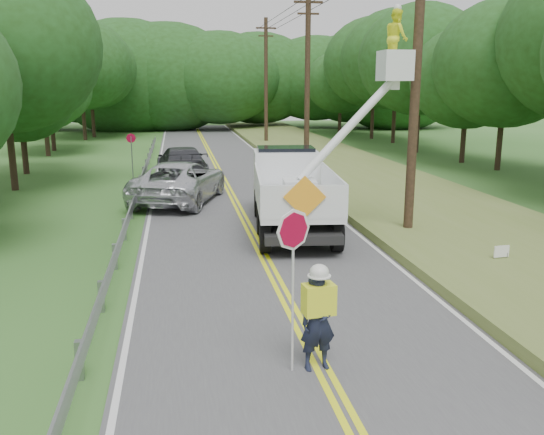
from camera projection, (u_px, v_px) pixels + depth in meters
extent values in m
plane|color=#2C5B1F|center=(332.00, 389.00, 9.38)|extent=(140.00, 140.00, 0.00)
cube|color=#4B4B4E|center=(239.00, 209.00, 22.83)|extent=(7.20, 96.00, 0.02)
cube|color=#F1F718|center=(236.00, 209.00, 22.81)|extent=(0.12, 96.00, 0.00)
cube|color=#F1F718|center=(241.00, 209.00, 22.84)|extent=(0.12, 96.00, 0.00)
cube|color=silver|center=(151.00, 212.00, 22.27)|extent=(0.12, 96.00, 0.00)
cube|color=silver|center=(323.00, 206.00, 23.38)|extent=(0.12, 96.00, 0.00)
cube|color=gray|center=(79.00, 360.00, 9.61)|extent=(0.12, 0.14, 0.70)
cube|color=gray|center=(101.00, 296.00, 12.49)|extent=(0.12, 0.14, 0.70)
cube|color=gray|center=(115.00, 257.00, 15.37)|extent=(0.12, 0.14, 0.70)
cube|color=gray|center=(124.00, 229.00, 18.25)|extent=(0.12, 0.14, 0.70)
cube|color=gray|center=(131.00, 210.00, 21.14)|extent=(0.12, 0.14, 0.70)
cube|color=gray|center=(136.00, 195.00, 24.02)|extent=(0.12, 0.14, 0.70)
cube|color=gray|center=(140.00, 183.00, 26.90)|extent=(0.12, 0.14, 0.70)
cube|color=gray|center=(143.00, 173.00, 29.78)|extent=(0.12, 0.14, 0.70)
cube|color=gray|center=(146.00, 165.00, 32.67)|extent=(0.12, 0.14, 0.70)
cube|color=gray|center=(148.00, 159.00, 35.55)|extent=(0.12, 0.14, 0.70)
cube|color=gray|center=(150.00, 153.00, 38.43)|extent=(0.12, 0.14, 0.70)
cube|color=gray|center=(152.00, 148.00, 41.31)|extent=(0.12, 0.14, 0.70)
cube|color=gray|center=(153.00, 144.00, 44.20)|extent=(0.12, 0.14, 0.70)
cube|color=gray|center=(137.00, 193.00, 23.02)|extent=(0.05, 48.00, 0.34)
cylinder|color=black|center=(416.00, 79.00, 17.70)|extent=(0.30, 0.30, 10.00)
cylinder|color=black|center=(307.00, 81.00, 32.11)|extent=(0.30, 0.30, 10.00)
cube|color=black|center=(308.00, 2.00, 31.16)|extent=(1.60, 0.12, 0.12)
cube|color=black|center=(308.00, 14.00, 31.29)|extent=(1.20, 0.10, 0.10)
cylinder|color=black|center=(266.00, 82.00, 46.52)|extent=(0.30, 0.30, 10.00)
cube|color=black|center=(266.00, 28.00, 45.57)|extent=(1.60, 0.12, 0.12)
cube|color=black|center=(266.00, 36.00, 45.71)|extent=(1.20, 0.10, 0.10)
cube|color=olive|center=(408.00, 200.00, 23.93)|extent=(7.00, 96.00, 0.30)
cylinder|color=#332319|center=(11.00, 150.00, 26.58)|extent=(0.32, 0.32, 3.79)
ellipsoid|color=#1F4215|center=(1.00, 45.00, 25.53)|extent=(8.85, 8.85, 7.79)
cylinder|color=#332319|center=(25.00, 151.00, 31.63)|extent=(0.32, 0.32, 2.52)
ellipsoid|color=#1F4215|center=(19.00, 94.00, 30.93)|extent=(5.88, 5.88, 5.17)
cylinder|color=#332319|center=(47.00, 137.00, 39.51)|extent=(0.32, 0.32, 2.60)
ellipsoid|color=#1F4215|center=(43.00, 90.00, 38.79)|extent=(6.06, 6.06, 5.33)
cylinder|color=#332319|center=(53.00, 133.00, 42.73)|extent=(0.32, 0.32, 2.65)
ellipsoid|color=#1F4215|center=(49.00, 88.00, 42.00)|extent=(6.19, 6.19, 5.45)
cylinder|color=#332319|center=(84.00, 118.00, 50.76)|extent=(0.32, 0.32, 3.80)
ellipsoid|color=#1F4215|center=(80.00, 64.00, 49.71)|extent=(8.87, 8.87, 7.81)
cylinder|color=#332319|center=(93.00, 118.00, 53.57)|extent=(0.32, 0.32, 3.65)
ellipsoid|color=#1F4215|center=(90.00, 68.00, 52.56)|extent=(8.51, 8.51, 7.48)
cylinder|color=#332319|center=(500.00, 140.00, 32.89)|extent=(0.32, 0.32, 3.48)
ellipsoid|color=#1F4215|center=(507.00, 63.00, 31.93)|extent=(8.12, 8.12, 7.15)
cylinder|color=#332319|center=(463.00, 138.00, 36.13)|extent=(0.32, 0.32, 3.04)
ellipsoid|color=#1F4215|center=(468.00, 78.00, 35.29)|extent=(7.10, 7.10, 6.25)
cylinder|color=#332319|center=(417.00, 126.00, 41.51)|extent=(0.32, 0.32, 3.80)
ellipsoid|color=#1F4215|center=(421.00, 60.00, 40.46)|extent=(8.87, 8.87, 7.80)
cylinder|color=#332319|center=(394.00, 119.00, 48.24)|extent=(0.32, 0.32, 3.97)
ellipsoid|color=#1F4215|center=(397.00, 59.00, 47.15)|extent=(9.26, 9.26, 8.15)
cylinder|color=#332319|center=(372.00, 117.00, 52.04)|extent=(0.32, 0.32, 3.90)
ellipsoid|color=#1F4215|center=(374.00, 63.00, 50.96)|extent=(9.09, 9.09, 8.00)
cylinder|color=#332319|center=(340.00, 119.00, 56.79)|extent=(0.32, 0.32, 2.94)
ellipsoid|color=#1F4215|center=(341.00, 82.00, 55.97)|extent=(6.86, 6.86, 6.04)
ellipsoid|color=#1F4215|center=(34.00, 78.00, 61.09)|extent=(13.89, 10.42, 10.42)
ellipsoid|color=#1F4215|center=(81.00, 78.00, 61.23)|extent=(12.70, 9.53, 9.53)
ellipsoid|color=#1F4215|center=(127.00, 78.00, 61.17)|extent=(16.40, 12.30, 12.30)
ellipsoid|color=#1F4215|center=(168.00, 78.00, 61.61)|extent=(15.55, 11.66, 11.66)
ellipsoid|color=#1F4215|center=(220.00, 78.00, 60.80)|extent=(12.94, 9.71, 9.71)
ellipsoid|color=#1F4215|center=(258.00, 78.00, 64.80)|extent=(13.56, 10.17, 10.17)
ellipsoid|color=#1F4215|center=(316.00, 78.00, 65.05)|extent=(12.61, 9.45, 9.45)
ellipsoid|color=#1F4215|center=(351.00, 78.00, 64.81)|extent=(13.18, 9.88, 9.88)
ellipsoid|color=#1F4215|center=(398.00, 78.00, 63.63)|extent=(15.73, 11.80, 11.80)
imported|color=#191E33|center=(318.00, 321.00, 9.83)|extent=(0.69, 0.50, 1.75)
cube|color=#CDD822|center=(319.00, 299.00, 9.74)|extent=(0.57, 0.39, 0.53)
ellipsoid|color=silver|center=(319.00, 272.00, 9.63)|extent=(0.33, 0.33, 0.26)
cylinder|color=#B7B7B7|center=(293.00, 304.00, 9.67)|extent=(0.04, 0.04, 2.45)
cylinder|color=#9D052A|center=(293.00, 230.00, 9.38)|extent=(0.62, 0.37, 0.70)
cylinder|color=black|center=(265.00, 236.00, 16.81)|extent=(0.42, 1.04, 1.02)
cylinder|color=black|center=(337.00, 235.00, 16.94)|extent=(0.42, 1.04, 1.02)
cylinder|color=black|center=(262.00, 219.00, 18.87)|extent=(0.42, 1.04, 1.02)
cylinder|color=black|center=(326.00, 218.00, 19.00)|extent=(0.42, 1.04, 1.02)
cylinder|color=black|center=(259.00, 203.00, 21.45)|extent=(0.42, 1.04, 1.02)
cylinder|color=black|center=(315.00, 202.00, 21.57)|extent=(0.42, 1.04, 1.02)
cube|color=black|center=(293.00, 214.00, 19.23)|extent=(2.91, 6.97, 0.26)
cube|color=white|center=(295.00, 203.00, 18.39)|extent=(2.93, 5.10, 0.23)
cube|color=white|center=(258.00, 187.00, 18.20)|extent=(0.57, 4.85, 0.95)
cube|color=white|center=(333.00, 187.00, 18.34)|extent=(0.57, 4.85, 0.95)
cube|color=white|center=(304.00, 202.00, 15.92)|extent=(2.43, 0.32, 0.95)
cube|color=white|center=(286.00, 176.00, 21.81)|extent=(2.58, 2.25, 1.91)
cube|color=black|center=(286.00, 157.00, 21.86)|extent=(2.25, 1.59, 0.79)
cube|color=white|center=(299.00, 194.00, 17.14)|extent=(1.05, 1.05, 0.85)
cube|color=white|center=(395.00, 66.00, 17.49)|extent=(0.90, 0.90, 0.90)
imported|color=#CDD822|center=(396.00, 37.00, 17.31)|extent=(0.62, 0.80, 1.65)
cube|color=#FFA01E|center=(305.00, 197.00, 15.81)|extent=(1.20, 0.16, 1.20)
imported|color=silver|center=(180.00, 181.00, 24.09)|extent=(4.57, 6.74, 1.71)
imported|color=#35363C|center=(182.00, 163.00, 30.04)|extent=(2.80, 5.95, 1.68)
cylinder|color=gray|center=(132.00, 157.00, 30.16)|extent=(0.06, 0.06, 2.21)
cylinder|color=#9D052A|center=(131.00, 138.00, 29.94)|extent=(0.50, 0.12, 0.50)
cube|color=white|center=(502.00, 251.00, 15.35)|extent=(0.45, 0.07, 0.31)
cylinder|color=gray|center=(494.00, 261.00, 15.38)|extent=(0.02, 0.02, 0.45)
cylinder|color=gray|center=(507.00, 261.00, 15.44)|extent=(0.02, 0.02, 0.45)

